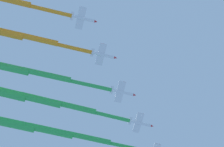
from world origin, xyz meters
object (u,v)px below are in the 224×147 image
(jet_port_inner, at_px, (50,131))
(jet_starboard_mid, at_px, (2,32))
(jet_starboard_inner, at_px, (40,100))
(jet_port_mid, at_px, (3,67))

(jet_port_inner, height_order, jet_starboard_mid, jet_port_inner)
(jet_port_inner, distance_m, jet_starboard_inner, 13.92)
(jet_starboard_mid, bearing_deg, jet_port_inner, -179.32)
(jet_starboard_inner, distance_m, jet_port_mid, 19.13)
(jet_port_mid, bearing_deg, jet_port_inner, 172.44)
(jet_starboard_inner, xyz_separation_m, jet_port_mid, (17.88, -6.47, -2.05))
(jet_starboard_inner, relative_size, jet_starboard_mid, 1.04)
(jet_starboard_inner, bearing_deg, jet_port_mid, -19.88)
(jet_starboard_mid, bearing_deg, jet_starboard_inner, 176.54)
(jet_port_mid, height_order, jet_starboard_mid, jet_starboard_mid)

